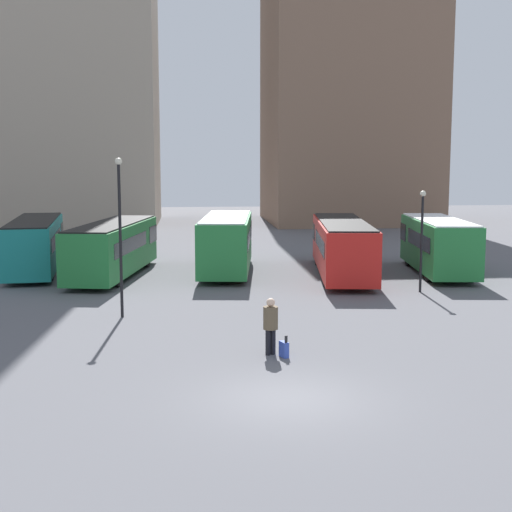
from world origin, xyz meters
TOP-DOWN VIEW (x-y plane):
  - ground_plane at (0.00, 0.00)m, footprint 160.00×160.00m
  - building_block_right at (13.67, 55.04)m, footprint 16.10×16.64m
  - bus_0 at (-11.25, 23.10)m, footprint 3.65×11.01m
  - bus_1 at (-6.66, 21.03)m, footprint 4.25×11.02m
  - bus_2 at (-0.46, 21.68)m, footprint 3.63×9.80m
  - bus_3 at (5.81, 20.20)m, footprint 4.06×12.20m
  - bus_4 at (11.25, 20.26)m, footprint 3.60×9.37m
  - traveler at (0.03, 4.33)m, footprint 0.62×0.62m
  - suitcase at (0.43, 4.00)m, footprint 0.30×0.42m
  - lamp_post_0 at (8.46, 14.74)m, footprint 0.28×0.28m
  - lamp_post_2 at (-5.27, 10.45)m, footprint 0.28×0.28m

SIDE VIEW (x-z plane):
  - ground_plane at x=0.00m, z-range 0.00..0.00m
  - suitcase at x=0.43m, z-range -0.11..0.62m
  - traveler at x=0.03m, z-range 0.17..2.04m
  - bus_1 at x=-6.66m, z-range 0.13..3.06m
  - bus_0 at x=-11.25m, z-range 0.13..3.11m
  - bus_3 at x=5.81m, z-range 0.14..3.14m
  - bus_4 at x=11.25m, z-range 0.13..3.18m
  - bus_2 at x=-0.46m, z-range 0.13..3.32m
  - lamp_post_0 at x=8.46m, z-range 0.48..5.33m
  - lamp_post_2 at x=-5.27m, z-range 0.52..6.88m
  - building_block_right at x=13.67m, z-range 0.00..26.90m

